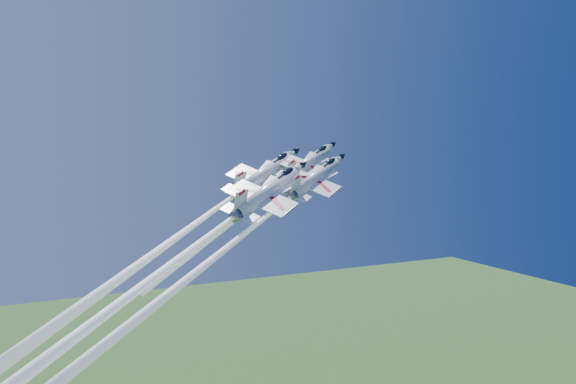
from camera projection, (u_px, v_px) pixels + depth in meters
name	position (u px, v px, depth m)	size (l,w,h in m)	color
jet_lead	(258.00, 201.00, 102.43)	(31.87, 19.92, 29.53)	white
jet_left	(181.00, 234.00, 97.44)	(42.39, 26.77, 41.31)	white
jet_right	(221.00, 252.00, 87.75)	(41.74, 26.87, 44.64)	white
jet_slot	(164.00, 269.00, 83.49)	(43.60, 27.70, 43.75)	white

